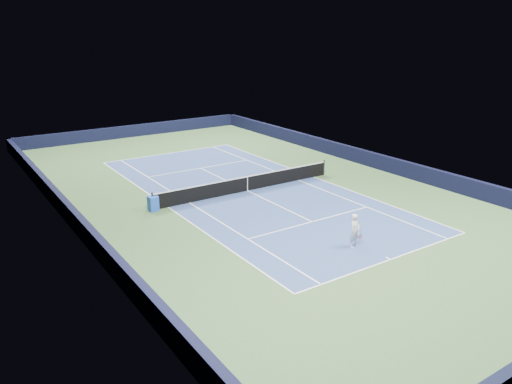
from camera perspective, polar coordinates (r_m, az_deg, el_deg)
ground at (r=31.79m, az=-0.99°, el=0.14°), size 40.00×40.00×0.00m
wall_far at (r=48.98m, az=-13.78°, el=6.81°), size 22.00×0.35×1.10m
wall_right at (r=38.35m, az=12.75°, el=3.74°), size 0.35×40.00×1.10m
wall_left at (r=27.63m, az=-20.23°, el=-2.71°), size 0.35×40.00×1.10m
court_surface at (r=31.79m, az=-0.99°, el=0.14°), size 10.97×23.77×0.01m
baseline_far at (r=41.89m, az=-9.88°, el=4.39°), size 10.97×0.08×0.00m
baseline_near at (r=23.42m, az=15.15°, el=-7.45°), size 10.97×0.08×0.00m
sideline_doubles_right at (r=34.92m, az=6.59°, el=1.72°), size 0.08×23.77×0.00m
sideline_doubles_left at (r=29.35m, az=-10.02°, el=-1.72°), size 0.08×23.77×0.00m
sideline_singles_right at (r=34.09m, az=4.83°, el=1.36°), size 0.08×23.77×0.00m
sideline_singles_left at (r=29.88m, az=-7.63°, el=-1.22°), size 0.08×23.77×0.00m
service_line_far at (r=37.10m, az=-6.37°, el=2.73°), size 8.23×0.08×0.00m
service_line_near at (r=26.95m, az=6.43°, el=-3.39°), size 8.23×0.08×0.00m
center_service_line at (r=31.79m, az=-0.99°, el=0.15°), size 0.08×12.80×0.00m
center_mark_far at (r=41.76m, az=-9.79°, el=4.35°), size 0.08×0.30×0.00m
center_mark_near at (r=23.51m, az=14.87°, el=-7.33°), size 0.08×0.30×0.00m
tennis_net at (r=31.63m, az=-0.99°, el=1.01°), size 12.90×0.10×1.07m
sponsor_cube at (r=28.83m, az=-11.67°, el=-1.30°), size 0.61×0.51×0.86m
tennis_player at (r=24.02m, az=11.24°, el=-4.35°), size 0.80×1.29×2.08m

